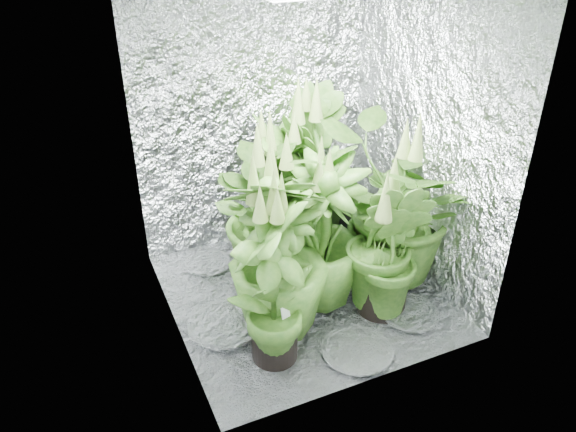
% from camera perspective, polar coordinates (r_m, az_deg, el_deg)
% --- Properties ---
extents(ground, '(1.60, 1.60, 0.00)m').
position_cam_1_polar(ground, '(3.59, 1.47, -7.89)').
color(ground, silver).
rests_on(ground, ground).
extents(walls, '(1.62, 1.62, 2.00)m').
position_cam_1_polar(walls, '(3.08, 1.70, 6.98)').
color(walls, silver).
rests_on(walls, ground).
extents(plant_a, '(0.97, 0.97, 1.06)m').
position_cam_1_polar(plant_a, '(3.44, -1.23, 0.34)').
color(plant_a, black).
rests_on(plant_a, ground).
extents(plant_b, '(0.70, 0.70, 1.06)m').
position_cam_1_polar(plant_b, '(3.78, -0.93, 2.96)').
color(plant_b, black).
rests_on(plant_b, ground).
extents(plant_c, '(0.75, 0.75, 1.20)m').
position_cam_1_polar(plant_c, '(3.89, 2.27, 4.87)').
color(plant_c, black).
rests_on(plant_c, ground).
extents(plant_d, '(0.73, 0.73, 1.09)m').
position_cam_1_polar(plant_d, '(3.04, -1.00, -3.99)').
color(plant_d, black).
rests_on(plant_d, ground).
extents(plant_e, '(0.97, 0.97, 1.12)m').
position_cam_1_polar(plant_e, '(3.48, 11.05, 0.77)').
color(plant_e, black).
rests_on(plant_e, ground).
extents(plant_f, '(0.71, 0.71, 1.05)m').
position_cam_1_polar(plant_f, '(2.86, -1.46, -6.92)').
color(plant_f, black).
rests_on(plant_f, ground).
extents(plant_g, '(0.67, 0.67, 0.98)m').
position_cam_1_polar(plant_g, '(3.26, 9.98, -3.24)').
color(plant_g, black).
rests_on(plant_g, ground).
extents(plant_h, '(0.74, 0.74, 1.03)m').
position_cam_1_polar(plant_h, '(3.28, 3.38, -1.90)').
color(plant_h, black).
rests_on(plant_h, ground).
extents(circulation_fan, '(0.17, 0.33, 0.38)m').
position_cam_1_polar(circulation_fan, '(4.09, 6.03, -0.18)').
color(circulation_fan, black).
rests_on(circulation_fan, ground).
extents(plant_label, '(0.06, 0.04, 0.08)m').
position_cam_1_polar(plant_label, '(2.97, -0.25, -9.85)').
color(plant_label, white).
rests_on(plant_label, plant_f).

